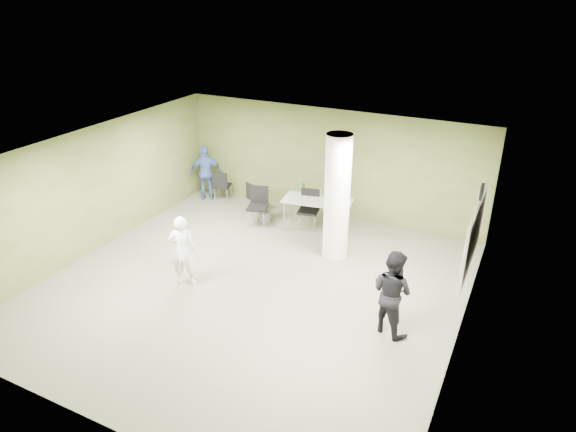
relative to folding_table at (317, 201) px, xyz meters
The scene contains 17 objects.
floor 3.10m from the folding_table, 92.06° to the right, with size 8.00×8.00×0.00m, color #4E4D3D.
ceiling 3.65m from the folding_table, 92.06° to the right, with size 8.00×8.00×0.00m, color white.
wall_back 1.19m from the folding_table, 96.26° to the left, with size 8.00×0.02×2.80m, color #485126.
wall_left 5.14m from the folding_table, 143.75° to the right, with size 0.02×8.00×2.80m, color #485126.
wall_right_cream 4.97m from the folding_table, 37.74° to the right, with size 0.02×8.00×2.80m, color beige.
column 1.50m from the folding_table, 48.62° to the right, with size 0.56×0.56×2.80m, color silver.
whiteboard 4.29m from the folding_table, 25.41° to the right, with size 0.05×2.30×1.30m.
wall_clock 4.52m from the folding_table, 25.41° to the right, with size 0.06×0.32×0.32m.
folding_table is the anchor object (origin of this frame).
wastebasket 1.45m from the folding_table, 168.90° to the right, with size 0.27×0.27×0.31m, color #4C4C4C.
chair_back_left 3.10m from the folding_table, behind, with size 0.54×0.54×0.89m.
chair_back_right 1.90m from the folding_table, behind, with size 0.54×0.54×0.83m.
chair_table_left 1.50m from the folding_table, 166.64° to the right, with size 0.59×0.59×0.97m.
chair_table_right 0.27m from the folding_table, behind, with size 0.58×0.58×0.98m.
woman_white 3.76m from the folding_table, 111.86° to the right, with size 0.55×0.36×1.50m, color silver.
man_black 4.19m from the folding_table, 48.74° to the right, with size 0.77×0.60×1.59m, color black.
man_blue 3.53m from the folding_table, behind, with size 0.92×0.38×1.56m, color #39518E.
Camera 1 is at (4.57, -7.57, 5.67)m, focal length 32.00 mm.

